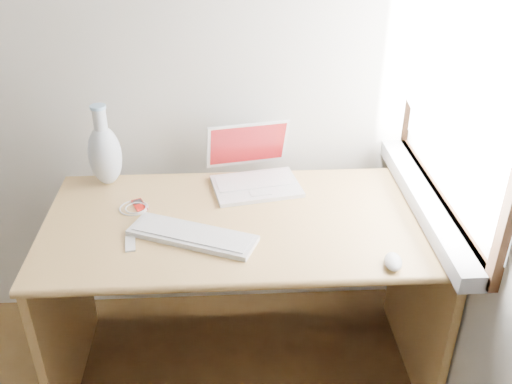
{
  "coord_description": "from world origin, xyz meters",
  "views": [
    {
      "loc": [
        0.98,
        -0.43,
        1.85
      ],
      "look_at": [
        1.08,
        1.35,
        0.82
      ],
      "focal_mm": 40.0,
      "sensor_mm": 36.0,
      "label": 1
    }
  ],
  "objects": [
    {
      "name": "window",
      "position": [
        1.72,
        1.3,
        1.28
      ],
      "size": [
        0.11,
        0.99,
        1.1
      ],
      "color": "white",
      "rests_on": "right_wall"
    },
    {
      "name": "mouse",
      "position": [
        1.49,
        0.98,
        0.76
      ],
      "size": [
        0.07,
        0.1,
        0.03
      ],
      "primitive_type": "ellipsoid",
      "rotation": [
        0.0,
        0.0,
        -0.17
      ],
      "color": "white",
      "rests_on": "desk"
    },
    {
      "name": "external_keyboard",
      "position": [
        0.85,
        1.17,
        0.76
      ],
      "size": [
        0.46,
        0.29,
        0.02
      ],
      "rotation": [
        0.0,
        0.0,
        -0.4
      ],
      "color": "silver",
      "rests_on": "desk"
    },
    {
      "name": "remote",
      "position": [
        0.65,
        1.14,
        0.75
      ],
      "size": [
        0.05,
        0.09,
        0.01
      ],
      "primitive_type": "cube",
      "rotation": [
        0.0,
        0.0,
        0.15
      ],
      "color": "silver",
      "rests_on": "desk"
    },
    {
      "name": "laptop",
      "position": [
        1.09,
        1.54,
        0.8
      ],
      "size": [
        0.37,
        0.33,
        0.22
      ],
      "rotation": [
        0.0,
        0.0,
        0.18
      ],
      "color": "white",
      "rests_on": "desk"
    },
    {
      "name": "cable_coil",
      "position": [
        0.63,
        1.37,
        0.75
      ],
      "size": [
        0.11,
        0.11,
        0.01
      ],
      "primitive_type": "torus",
      "rotation": [
        0.0,
        0.0,
        0.02
      ],
      "color": "silver",
      "rests_on": "desk"
    },
    {
      "name": "ipod",
      "position": [
        0.65,
        1.39,
        0.75
      ],
      "size": [
        0.07,
        0.09,
        0.01
      ],
      "rotation": [
        0.0,
        0.0,
        0.42
      ],
      "color": "#A5110B",
      "rests_on": "desk"
    },
    {
      "name": "desk",
      "position": [
        1.03,
        1.36,
        0.53
      ],
      "size": [
        1.41,
        0.71,
        0.75
      ],
      "color": "tan",
      "rests_on": "floor"
    },
    {
      "name": "vase",
      "position": [
        0.51,
        1.57,
        0.88
      ],
      "size": [
        0.13,
        0.13,
        0.33
      ],
      "color": "silver",
      "rests_on": "desk"
    }
  ]
}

